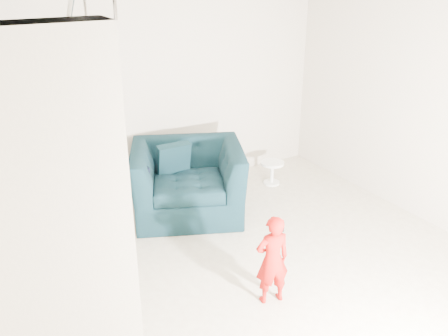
{
  "coord_description": "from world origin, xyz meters",
  "views": [
    {
      "loc": [
        -2.32,
        -3.06,
        2.97
      ],
      "look_at": [
        0.15,
        1.2,
        0.85
      ],
      "focal_mm": 38.0,
      "sensor_mm": 36.0,
      "label": 1
    }
  ],
  "objects_px": {
    "side_table": "(272,169)",
    "armchair": "(188,181)",
    "toddler": "(272,260)",
    "staircase": "(34,237)"
  },
  "relations": [
    {
      "from": "armchair",
      "to": "toddler",
      "type": "bearing_deg",
      "value": -69.6
    },
    {
      "from": "armchair",
      "to": "toddler",
      "type": "relative_size",
      "value": 1.51
    },
    {
      "from": "toddler",
      "to": "staircase",
      "type": "distance_m",
      "value": 2.08
    },
    {
      "from": "toddler",
      "to": "staircase",
      "type": "relative_size",
      "value": 0.25
    },
    {
      "from": "side_table",
      "to": "toddler",
      "type": "bearing_deg",
      "value": -125.63
    },
    {
      "from": "toddler",
      "to": "side_table",
      "type": "height_order",
      "value": "toddler"
    },
    {
      "from": "armchair",
      "to": "toddler",
      "type": "height_order",
      "value": "toddler"
    },
    {
      "from": "armchair",
      "to": "staircase",
      "type": "relative_size",
      "value": 0.38
    },
    {
      "from": "armchair",
      "to": "staircase",
      "type": "height_order",
      "value": "staircase"
    },
    {
      "from": "side_table",
      "to": "armchair",
      "type": "bearing_deg",
      "value": -173.22
    }
  ]
}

